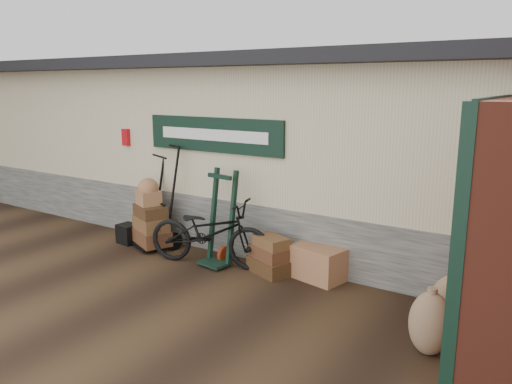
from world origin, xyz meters
TOP-DOWN VIEW (x-y plane):
  - ground at (0.00, 0.00)m, footprint 80.00×80.00m
  - station_building at (-0.01, 2.74)m, footprint 14.40×4.10m
  - porter_trolley at (-1.26, 0.73)m, footprint 1.08×0.97m
  - green_barrow at (0.13, 0.56)m, footprint 0.59×0.52m
  - suitcase_stack at (0.97, 0.65)m, footprint 0.76×0.62m
  - wicker_hamper at (1.66, 0.84)m, footprint 0.82×0.62m
  - black_trunk at (-1.87, 0.50)m, footprint 0.36×0.32m
  - bicycle at (0.01, 0.44)m, footprint 1.15×2.09m
  - burlap_sack_left at (3.62, 0.06)m, footprint 0.46×0.39m
  - burlap_sack_right at (3.53, -0.39)m, footprint 0.49×0.43m

SIDE VIEW (x-z plane):
  - ground at x=0.00m, z-range 0.00..0.00m
  - black_trunk at x=-1.87m, z-range 0.00..0.34m
  - wicker_hamper at x=1.66m, z-range 0.00..0.48m
  - suitcase_stack at x=0.97m, z-range 0.00..0.58m
  - burlap_sack_right at x=3.53m, z-range 0.00..0.69m
  - burlap_sack_left at x=3.62m, z-range 0.00..0.73m
  - bicycle at x=0.01m, z-range 0.00..1.15m
  - green_barrow at x=0.13m, z-range 0.00..1.47m
  - porter_trolley at x=-1.26m, z-range 0.00..1.78m
  - station_building at x=-0.01m, z-range 0.01..3.21m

